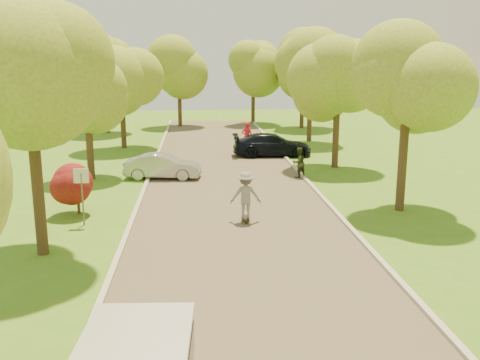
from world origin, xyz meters
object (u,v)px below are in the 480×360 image
object	(u,v)px
street_sign	(82,185)
silver_sedan	(163,166)
longboard	(246,219)
person_olive	(299,162)
skateboarder	(246,195)
person_striped	(247,137)
dark_sedan	(272,145)

from	to	relation	value
street_sign	silver_sedan	world-z (taller)	street_sign
longboard	person_olive	distance (m)	8.27
skateboarder	silver_sedan	bearing A→B (deg)	-63.78
person_striped	person_olive	bearing A→B (deg)	113.83
silver_sedan	person_striped	xyz separation A→B (m)	(5.16, 7.85, 0.35)
street_sign	person_striped	distance (m)	17.50
silver_sedan	longboard	xyz separation A→B (m)	(3.61, -7.88, -0.55)
dark_sedan	skateboarder	xyz separation A→B (m)	(-2.99, -13.95, 0.31)
longboard	dark_sedan	bearing A→B (deg)	-100.49
person_olive	person_striped	bearing A→B (deg)	-105.78
street_sign	dark_sedan	size ratio (longest dim) A/B	0.43
silver_sedan	person_striped	size ratio (longest dim) A/B	1.97
street_sign	person_olive	bearing A→B (deg)	37.85
longboard	skateboarder	world-z (taller)	skateboarder
silver_sedan	longboard	bearing A→B (deg)	-148.07
dark_sedan	longboard	distance (m)	14.28
silver_sedan	person_striped	distance (m)	9.40
street_sign	skateboarder	size ratio (longest dim) A/B	1.19
longboard	street_sign	bearing A→B (deg)	1.54
person_olive	skateboarder	bearing A→B (deg)	35.96
longboard	person_striped	bearing A→B (deg)	-94.02
longboard	person_striped	world-z (taller)	person_striped
silver_sedan	longboard	world-z (taller)	silver_sedan
silver_sedan	dark_sedan	world-z (taller)	dark_sedan
street_sign	skateboarder	xyz separation A→B (m)	(6.11, -0.01, -0.53)
street_sign	longboard	size ratio (longest dim) A/B	2.30
skateboarder	street_sign	bearing A→B (deg)	1.54
longboard	skateboarder	size ratio (longest dim) A/B	0.52
silver_sedan	person_olive	distance (m)	7.11
silver_sedan	skateboarder	size ratio (longest dim) A/B	2.15
skateboarder	person_olive	distance (m)	8.25
person_olive	dark_sedan	bearing A→B (deg)	-114.57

